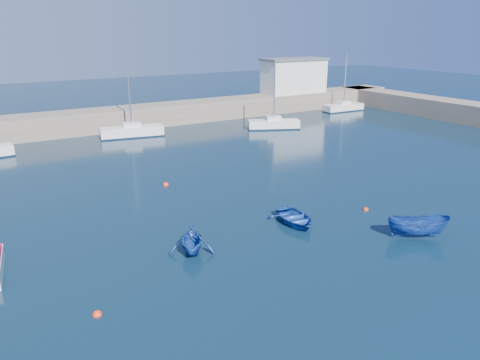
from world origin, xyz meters
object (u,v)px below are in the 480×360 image
sailboat_7 (274,124)px  dinghy_left (192,240)px  sailboat_6 (132,131)px  sailboat_8 (343,107)px  harbor_office (294,77)px  dinghy_right (418,227)px  dinghy_center (295,218)px

sailboat_7 → dinghy_left: sailboat_7 is taller
sailboat_6 → sailboat_7: 17.65m
sailboat_7 → sailboat_8: (17.10, 5.34, -0.04)m
harbor_office → sailboat_6: bearing=-168.9°
harbor_office → dinghy_right: harbor_office is taller
dinghy_center → dinghy_left: bearing=-169.1°
sailboat_6 → sailboat_8: bearing=-79.3°
sailboat_8 → dinghy_left: size_ratio=2.91×
sailboat_8 → dinghy_center: size_ratio=2.34×
dinghy_left → harbor_office: bearing=71.8°
sailboat_7 → dinghy_left: 35.32m
sailboat_6 → dinghy_center: size_ratio=2.54×
harbor_office → dinghy_left: bearing=-134.3°
sailboat_7 → sailboat_6: bearing=98.3°
sailboat_7 → dinghy_center: size_ratio=2.28×
sailboat_6 → dinghy_left: sailboat_6 is taller
sailboat_8 → dinghy_left: (-41.25, -31.11, 0.20)m
harbor_office → sailboat_8: 9.02m
sailboat_6 → sailboat_8: size_ratio=1.09×
sailboat_7 → dinghy_center: sailboat_7 is taller
dinghy_right → dinghy_left: bearing=101.3°
harbor_office → sailboat_8: (5.80, -5.24, -4.50)m
sailboat_6 → dinghy_right: size_ratio=2.57×
dinghy_right → harbor_office: bearing=5.9°
dinghy_center → sailboat_7: bearing=66.3°
sailboat_7 → dinghy_left: bearing=161.8°
sailboat_7 → sailboat_8: size_ratio=0.98×
harbor_office → sailboat_6: 29.09m
harbor_office → sailboat_7: bearing=-136.9°
harbor_office → sailboat_7: size_ratio=1.16×
dinghy_left → dinghy_right: size_ratio=0.82×
dinghy_left → dinghy_right: (12.63, -5.43, -0.08)m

